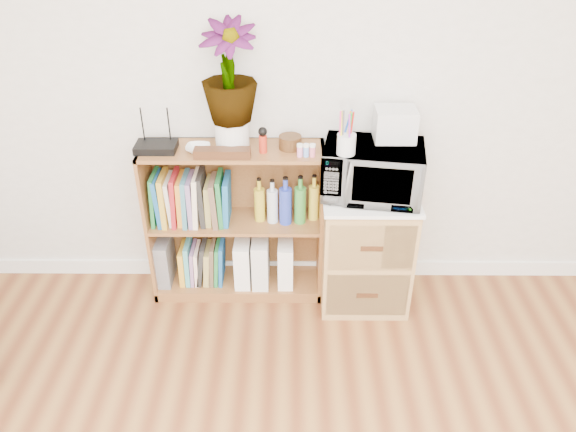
{
  "coord_description": "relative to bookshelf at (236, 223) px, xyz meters",
  "views": [
    {
      "loc": [
        -0.03,
        -0.64,
        2.24
      ],
      "look_at": [
        -0.05,
        1.95,
        0.62
      ],
      "focal_mm": 35.0,
      "sensor_mm": 36.0,
      "label": 1
    }
  ],
  "objects": [
    {
      "name": "magazine_holder_right",
      "position": [
        0.29,
        -0.01,
        -0.26
      ],
      "size": [
        0.09,
        0.23,
        0.28
      ],
      "primitive_type": "cube",
      "color": "white",
      "rests_on": "bookshelf"
    },
    {
      "name": "file_box",
      "position": [
        -0.45,
        0.0,
        -0.26
      ],
      "size": [
        0.09,
        0.23,
        0.29
      ],
      "primitive_type": "cube",
      "color": "slate",
      "rests_on": "bookshelf"
    },
    {
      "name": "liquor_bottles",
      "position": [
        0.29,
        -0.0,
        0.16
      ],
      "size": [
        0.37,
        0.07,
        0.28
      ],
      "color": "gold",
      "rests_on": "bookshelf"
    },
    {
      "name": "small_appliance",
      "position": [
        0.86,
        0.01,
        0.62
      ],
      "size": [
        0.21,
        0.18,
        0.17
      ],
      "primitive_type": "cube",
      "color": "silver",
      "rests_on": "microwave"
    },
    {
      "name": "lower_books",
      "position": [
        -0.22,
        0.0,
        -0.28
      ],
      "size": [
        0.27,
        0.19,
        0.27
      ],
      "color": "gold",
      "rests_on": "bookshelf"
    },
    {
      "name": "potted_plant",
      "position": [
        0.0,
        0.02,
        0.89
      ],
      "size": [
        0.29,
        0.29,
        0.52
      ],
      "primitive_type": "imported",
      "color": "#2A692A",
      "rests_on": "plant_pot"
    },
    {
      "name": "kokeshi_doll",
      "position": [
        0.17,
        -0.04,
        0.52
      ],
      "size": [
        0.04,
        0.04,
        0.1
      ],
      "primitive_type": "cylinder",
      "color": "#B22816",
      "rests_on": "bookshelf"
    },
    {
      "name": "white_bowl",
      "position": [
        -0.18,
        -0.03,
        0.49
      ],
      "size": [
        0.13,
        0.13,
        0.03
      ],
      "primitive_type": "imported",
      "color": "white",
      "rests_on": "bookshelf"
    },
    {
      "name": "skirting_board",
      "position": [
        0.35,
        0.14,
        -0.42
      ],
      "size": [
        4.0,
        0.02,
        0.1
      ],
      "primitive_type": "cube",
      "color": "white",
      "rests_on": "ground"
    },
    {
      "name": "cookbooks",
      "position": [
        -0.25,
        0.0,
        0.17
      ],
      "size": [
        0.44,
        0.2,
        0.31
      ],
      "color": "#1D6F32",
      "rests_on": "bookshelf"
    },
    {
      "name": "trinket_box",
      "position": [
        -0.04,
        -0.1,
        0.5
      ],
      "size": [
        0.29,
        0.07,
        0.05
      ],
      "primitive_type": "cube",
      "color": "#34190E",
      "rests_on": "bookshelf"
    },
    {
      "name": "pen_cup",
      "position": [
        0.59,
        -0.17,
        0.58
      ],
      "size": [
        0.09,
        0.09,
        0.1
      ],
      "primitive_type": "cylinder",
      "color": "silver",
      "rests_on": "microwave"
    },
    {
      "name": "magazine_holder_left",
      "position": [
        0.03,
        -0.01,
        -0.26
      ],
      "size": [
        0.09,
        0.23,
        0.29
      ],
      "primitive_type": "cube",
      "color": "white",
      "rests_on": "bookshelf"
    },
    {
      "name": "plant_pot",
      "position": [
        0.0,
        0.02,
        0.55
      ],
      "size": [
        0.18,
        0.18,
        0.15
      ],
      "primitive_type": "cylinder",
      "color": "silver",
      "rests_on": "bookshelf"
    },
    {
      "name": "wicker_unit",
      "position": [
        0.75,
        -0.08,
        -0.12
      ],
      "size": [
        0.5,
        0.45,
        0.7
      ],
      "primitive_type": "cube",
      "color": "#9E7542",
      "rests_on": "ground"
    },
    {
      "name": "paint_jars",
      "position": [
        0.4,
        -0.09,
        0.51
      ],
      "size": [
        0.12,
        0.04,
        0.06
      ],
      "primitive_type": "cube",
      "color": "pink",
      "rests_on": "bookshelf"
    },
    {
      "name": "microwave",
      "position": [
        0.75,
        -0.08,
        0.39
      ],
      "size": [
        0.57,
        0.43,
        0.29
      ],
      "primitive_type": "imported",
      "rotation": [
        0.0,
        0.0,
        -0.15
      ],
      "color": "silver",
      "rests_on": "wicker_unit"
    },
    {
      "name": "magazine_holder_mid",
      "position": [
        0.14,
        -0.01,
        -0.25
      ],
      "size": [
        0.1,
        0.24,
        0.3
      ],
      "primitive_type": "cube",
      "color": "silver",
      "rests_on": "bookshelf"
    },
    {
      "name": "bookshelf",
      "position": [
        0.0,
        0.0,
        0.0
      ],
      "size": [
        1.0,
        0.3,
        0.95
      ],
      "primitive_type": "cube",
      "color": "brown",
      "rests_on": "ground"
    },
    {
      "name": "wooden_bowl",
      "position": [
        0.31,
        0.01,
        0.51
      ],
      "size": [
        0.12,
        0.12,
        0.07
      ],
      "primitive_type": "cylinder",
      "color": "#3C2410",
      "rests_on": "bookshelf"
    },
    {
      "name": "router",
      "position": [
        -0.4,
        -0.02,
        0.49
      ],
      "size": [
        0.22,
        0.15,
        0.04
      ],
      "primitive_type": "cube",
      "color": "black",
      "rests_on": "bookshelf"
    }
  ]
}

